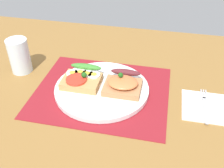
{
  "coord_description": "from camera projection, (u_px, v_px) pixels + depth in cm",
  "views": [
    {
      "loc": [
        15.51,
        -57.87,
        46.98
      ],
      "look_at": [
        3.0,
        0.0,
        3.17
      ],
      "focal_mm": 42.1,
      "sensor_mm": 36.0,
      "label": 1
    }
  ],
  "objects": [
    {
      "name": "napkin",
      "position": [
        206.0,
        106.0,
        0.7
      ],
      "size": [
        12.52,
        12.68,
        0.6
      ],
      "primitive_type": "cube",
      "color": "white",
      "rests_on": "ground_plane"
    },
    {
      "name": "drinking_glass",
      "position": [
        19.0,
        56.0,
        0.82
      ],
      "size": [
        6.43,
        6.43,
        10.95
      ],
      "primitive_type": "cylinder",
      "color": "silver",
      "rests_on": "ground_plane"
    },
    {
      "name": "plate",
      "position": [
        102.0,
        89.0,
        0.75
      ],
      "size": [
        26.97,
        26.97,
        1.37
      ],
      "primitive_type": "cylinder",
      "color": "white",
      "rests_on": "placemat"
    },
    {
      "name": "placemat",
      "position": [
        102.0,
        91.0,
        0.76
      ],
      "size": [
        38.05,
        31.84,
        0.3
      ],
      "primitive_type": "cube",
      "color": "maroon",
      "rests_on": "ground_plane"
    },
    {
      "name": "sandwich_salmon",
      "position": [
        123.0,
        83.0,
        0.74
      ],
      "size": [
        10.34,
        10.15,
        4.92
      ],
      "color": "#B17A4D",
      "rests_on": "plate"
    },
    {
      "name": "ground_plane",
      "position": [
        102.0,
        96.0,
        0.77
      ],
      "size": [
        120.0,
        90.0,
        3.2
      ],
      "primitive_type": "cube",
      "color": "olive"
    },
    {
      "name": "sandwich_egg_tomato",
      "position": [
        82.0,
        78.0,
        0.76
      ],
      "size": [
        10.73,
        10.16,
        4.23
      ],
      "color": "tan",
      "rests_on": "plate"
    },
    {
      "name": "fork",
      "position": [
        205.0,
        104.0,
        0.7
      ],
      "size": [
        1.62,
        14.02,
        0.32
      ],
      "color": "#B7B7BC",
      "rests_on": "napkin"
    }
  ]
}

